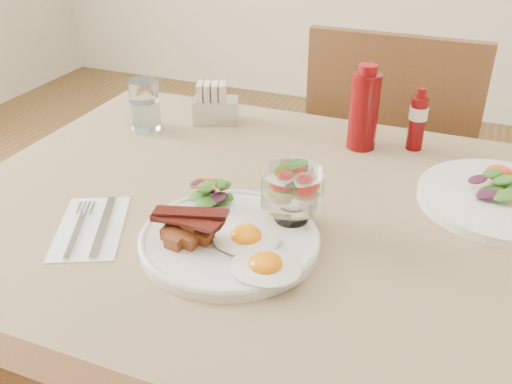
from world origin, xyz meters
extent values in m
cylinder|color=brown|center=(-0.59, 0.36, 0.35)|extent=(0.06, 0.06, 0.71)
cube|color=brown|center=(0.00, 0.00, 0.73)|extent=(1.30, 0.85, 0.04)
cube|color=#917859|center=(0.00, 0.00, 0.75)|extent=(1.33, 0.88, 0.00)
cylinder|color=brown|center=(-0.18, 0.57, 0.23)|extent=(0.04, 0.04, 0.45)
cylinder|color=brown|center=(0.18, 0.57, 0.23)|extent=(0.04, 0.04, 0.45)
cylinder|color=brown|center=(-0.18, 0.93, 0.23)|extent=(0.04, 0.04, 0.45)
cylinder|color=brown|center=(0.18, 0.93, 0.23)|extent=(0.04, 0.04, 0.45)
cube|color=brown|center=(0.00, 0.75, 0.47)|extent=(0.42, 0.42, 0.03)
cube|color=brown|center=(0.00, 0.55, 0.70)|extent=(0.42, 0.03, 0.46)
cylinder|color=white|center=(-0.13, -0.12, 0.76)|extent=(0.28, 0.28, 0.02)
ellipsoid|color=white|center=(-0.04, -0.18, 0.77)|extent=(0.12, 0.11, 0.01)
ellipsoid|color=orange|center=(-0.04, -0.18, 0.78)|extent=(0.05, 0.05, 0.03)
ellipsoid|color=white|center=(-0.10, -0.13, 0.77)|extent=(0.12, 0.11, 0.01)
ellipsoid|color=orange|center=(-0.10, -0.13, 0.78)|extent=(0.05, 0.05, 0.03)
cube|color=brown|center=(-0.18, -0.15, 0.78)|extent=(0.03, 0.03, 0.02)
cube|color=brown|center=(-0.17, -0.17, 0.78)|extent=(0.03, 0.03, 0.03)
cube|color=brown|center=(-0.21, -0.16, 0.78)|extent=(0.03, 0.03, 0.02)
cube|color=brown|center=(-0.15, -0.15, 0.78)|extent=(0.03, 0.03, 0.02)
cube|color=brown|center=(-0.19, -0.18, 0.78)|extent=(0.03, 0.03, 0.03)
cube|color=brown|center=(-0.20, -0.14, 0.78)|extent=(0.03, 0.03, 0.02)
cube|color=brown|center=(-0.17, -0.16, 0.80)|extent=(0.03, 0.03, 0.02)
cube|color=#4F130D|center=(-0.18, -0.15, 0.80)|extent=(0.12, 0.03, 0.01)
cube|color=#4F130D|center=(-0.18, -0.16, 0.81)|extent=(0.12, 0.04, 0.01)
cube|color=#4F130D|center=(-0.18, -0.15, 0.81)|extent=(0.12, 0.04, 0.01)
ellipsoid|color=#215215|center=(-0.20, -0.04, 0.77)|extent=(0.05, 0.04, 0.01)
ellipsoid|color=#215215|center=(-0.18, -0.04, 0.78)|extent=(0.04, 0.03, 0.01)
ellipsoid|color=#361122|center=(-0.21, -0.03, 0.78)|extent=(0.04, 0.03, 0.01)
ellipsoid|color=#215215|center=(-0.20, -0.06, 0.78)|extent=(0.05, 0.04, 0.01)
ellipsoid|color=#215215|center=(-0.21, -0.05, 0.79)|extent=(0.04, 0.03, 0.01)
ellipsoid|color=#361122|center=(-0.18, -0.05, 0.79)|extent=(0.04, 0.03, 0.01)
ellipsoid|color=#215215|center=(-0.20, -0.02, 0.79)|extent=(0.04, 0.03, 0.01)
ellipsoid|color=#215215|center=(-0.18, -0.03, 0.80)|extent=(0.04, 0.03, 0.01)
ellipsoid|color=#361122|center=(-0.22, -0.04, 0.80)|extent=(0.03, 0.03, 0.01)
ellipsoid|color=#215215|center=(-0.20, -0.05, 0.80)|extent=(0.04, 0.03, 0.01)
ellipsoid|color=#215215|center=(-0.18, -0.04, 0.81)|extent=(0.04, 0.03, 0.01)
cylinder|color=#E25817|center=(-0.19, -0.04, 0.81)|extent=(0.02, 0.04, 0.01)
cylinder|color=#E25817|center=(-0.20, -0.03, 0.81)|extent=(0.04, 0.01, 0.01)
cylinder|color=#E25817|center=(-0.19, -0.05, 0.81)|extent=(0.04, 0.02, 0.01)
cylinder|color=#E25817|center=(-0.20, -0.05, 0.81)|extent=(0.03, 0.03, 0.01)
cylinder|color=white|center=(-0.05, -0.04, 0.77)|extent=(0.05, 0.05, 0.01)
cylinder|color=white|center=(-0.05, -0.04, 0.79)|extent=(0.02, 0.02, 0.02)
cylinder|color=white|center=(-0.05, -0.04, 0.82)|extent=(0.10, 0.10, 0.06)
cylinder|color=#FFEFB4|center=(-0.07, -0.04, 0.81)|extent=(0.03, 0.03, 0.01)
cylinder|color=#FFEFB4|center=(-0.04, -0.04, 0.82)|extent=(0.03, 0.03, 0.01)
cylinder|color=#FFEFB4|center=(-0.06, -0.02, 0.82)|extent=(0.03, 0.03, 0.01)
cylinder|color=#81B537|center=(-0.07, -0.03, 0.84)|extent=(0.04, 0.04, 0.01)
cone|color=red|center=(-0.04, -0.05, 0.85)|extent=(0.03, 0.03, 0.03)
cone|color=red|center=(-0.07, -0.05, 0.85)|extent=(0.03, 0.03, 0.03)
cone|color=red|center=(-0.06, -0.02, 0.85)|extent=(0.03, 0.03, 0.03)
ellipsoid|color=#37842F|center=(-0.05, -0.04, 0.87)|extent=(0.02, 0.01, 0.00)
ellipsoid|color=#37842F|center=(-0.04, -0.03, 0.87)|extent=(0.02, 0.01, 0.00)
cylinder|color=white|center=(0.26, 0.17, 0.76)|extent=(0.29, 0.29, 0.02)
ellipsoid|color=#215215|center=(0.24, 0.16, 0.78)|extent=(0.05, 0.04, 0.01)
ellipsoid|color=#215215|center=(0.26, 0.19, 0.78)|extent=(0.05, 0.04, 0.01)
ellipsoid|color=#361122|center=(0.23, 0.14, 0.78)|extent=(0.04, 0.04, 0.01)
ellipsoid|color=#215215|center=(0.26, 0.14, 0.79)|extent=(0.05, 0.04, 0.01)
ellipsoid|color=#361122|center=(0.22, 0.17, 0.79)|extent=(0.04, 0.03, 0.01)
ellipsoid|color=#215215|center=(0.26, 0.18, 0.79)|extent=(0.04, 0.04, 0.01)
ellipsoid|color=#215215|center=(0.24, 0.19, 0.80)|extent=(0.04, 0.03, 0.01)
ellipsoid|color=red|center=(0.25, 0.21, 0.78)|extent=(0.05, 0.04, 0.03)
cylinder|color=#5C0508|center=(-0.02, 0.31, 0.83)|extent=(0.07, 0.07, 0.16)
cylinder|color=#720609|center=(-0.02, 0.31, 0.92)|extent=(0.04, 0.04, 0.02)
cylinder|color=#5C0508|center=(0.09, 0.34, 0.81)|extent=(0.04, 0.04, 0.11)
cylinder|color=silver|center=(0.09, 0.34, 0.83)|extent=(0.04, 0.04, 0.03)
cylinder|color=#720609|center=(0.09, 0.34, 0.87)|extent=(0.02, 0.02, 0.02)
cube|color=#BBBBC0|center=(-0.36, 0.31, 0.78)|extent=(0.11, 0.09, 0.06)
cube|color=beige|center=(-0.39, 0.30, 0.81)|extent=(0.03, 0.05, 0.06)
cube|color=beige|center=(-0.37, 0.31, 0.81)|extent=(0.03, 0.05, 0.06)
cube|color=beige|center=(-0.36, 0.31, 0.81)|extent=(0.03, 0.05, 0.06)
cube|color=beige|center=(-0.34, 0.32, 0.81)|extent=(0.03, 0.05, 0.06)
cylinder|color=white|center=(-0.48, 0.22, 0.81)|extent=(0.07, 0.07, 0.11)
cylinder|color=silver|center=(-0.48, 0.22, 0.78)|extent=(0.06, 0.06, 0.06)
cube|color=white|center=(-0.35, -0.16, 0.75)|extent=(0.17, 0.21, 0.00)
cube|color=#BBBBC0|center=(-0.34, -0.15, 0.76)|extent=(0.09, 0.17, 0.00)
cube|color=#BBBBC0|center=(-0.36, -0.20, 0.76)|extent=(0.06, 0.11, 0.00)
cube|color=#BBBBC0|center=(-0.41, -0.12, 0.76)|extent=(0.02, 0.04, 0.00)
cube|color=#BBBBC0|center=(-0.40, -0.12, 0.76)|extent=(0.02, 0.04, 0.00)
cube|color=#BBBBC0|center=(-0.39, -0.12, 0.76)|extent=(0.02, 0.04, 0.00)
cube|color=#BBBBC0|center=(-0.39, -0.11, 0.76)|extent=(0.02, 0.04, 0.00)
camera|label=1|loc=(0.18, -0.78, 1.26)|focal=40.00mm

